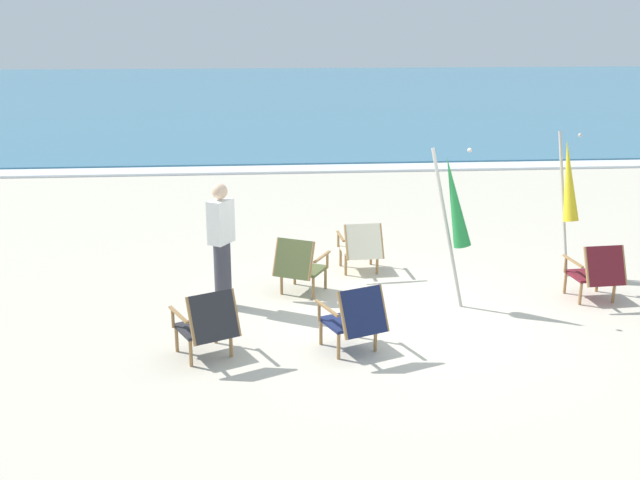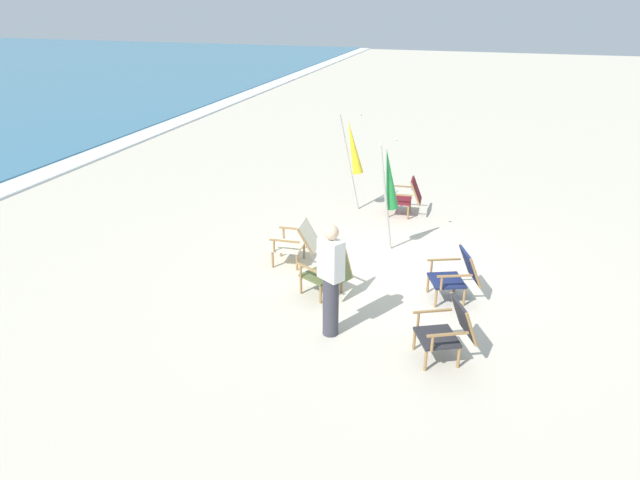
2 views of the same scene
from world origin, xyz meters
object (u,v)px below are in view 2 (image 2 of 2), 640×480
Objects in this scene: umbrella_furled_yellow at (353,148)px; person_near_chairs at (331,280)px; beach_chair_back_right at (457,274)px; beach_chair_back_left at (407,196)px; beach_chair_mid_center at (328,272)px; beach_chair_front_right at (298,242)px; beach_chair_far_center at (449,329)px; umbrella_furled_green at (389,180)px.

person_near_chairs is (-4.89, -0.93, -0.53)m from umbrella_furled_yellow.
beach_chair_back_right is at bearing -143.55° from umbrella_furled_yellow.
beach_chair_back_left is 3.60m from beach_chair_back_right.
beach_chair_mid_center is at bearing 171.24° from beach_chair_back_left.
umbrella_furled_yellow is (0.02, 1.20, 0.94)m from beach_chair_back_left.
beach_chair_back_right is 2.76m from beach_chair_front_right.
umbrella_furled_yellow is (2.94, -0.22, 0.94)m from beach_chair_front_right.
beach_chair_far_center reaches higher than beach_chair_back_right.
beach_chair_mid_center reaches higher than beach_chair_back_right.
umbrella_furled_yellow is at bearing 8.79° from beach_chair_mid_center.
umbrella_furled_yellow is at bearing 10.75° from person_near_chairs.
beach_chair_mid_center is 1.00× the size of beach_chair_back_right.
beach_chair_far_center is 5.67m from umbrella_furled_yellow.
umbrella_furled_yellow is 5.01m from person_near_chairs.
beach_chair_mid_center is at bearing 104.98° from beach_chair_back_right.
beach_chair_front_right is (2.06, 2.75, -0.01)m from beach_chair_far_center.
beach_chair_back_left is at bearing -3.15° from person_near_chairs.
person_near_chairs is (-2.94, 0.21, -0.52)m from umbrella_furled_green.
umbrella_furled_green reaches higher than beach_chair_front_right.
beach_chair_front_right is at bearing 125.77° from umbrella_furled_green.
umbrella_furled_green reaches higher than person_near_chairs.
person_near_chairs is at bearing 133.92° from beach_chair_back_right.
beach_chair_mid_center is 1.13m from person_near_chairs.
beach_chair_front_right is 2.31m from person_near_chairs.
beach_chair_far_center is 0.42× the size of umbrella_furled_green.
person_near_chairs is (0.10, 1.60, 0.41)m from beach_chair_far_center.
umbrella_furled_yellow is at bearing 88.91° from beach_chair_back_left.
person_near_chairs reaches higher than beach_chair_far_center.
beach_chair_mid_center is 1.96m from beach_chair_back_right.
umbrella_furled_green is (1.93, -0.54, 0.93)m from beach_chair_mid_center.
beach_chair_back_right is 2.18m from umbrella_furled_green.
beach_chair_back_left is at bearing -26.00° from beach_chair_front_right.
person_near_chairs reaches higher than beach_chair_back_left.
umbrella_furled_yellow is 1.28× the size of person_near_chairs.
umbrella_furled_green is at bearing -15.49° from beach_chair_mid_center.
beach_chair_front_right is 0.38× the size of umbrella_furled_green.
beach_chair_far_center is at bearing -119.81° from beach_chair_mid_center.
umbrella_furled_green is at bearing -149.81° from umbrella_furled_yellow.
umbrella_furled_yellow is at bearing -4.35° from beach_chair_front_right.
person_near_chairs reaches higher than beach_chair_front_right.
person_near_chairs is (-1.96, -1.15, 0.42)m from beach_chair_front_right.
beach_chair_back_left is 3.24m from beach_chair_front_right.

